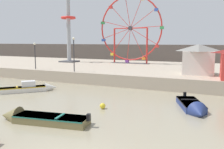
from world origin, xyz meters
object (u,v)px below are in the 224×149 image
object	(u,v)px
carnival_booth_white_ticket	(198,59)
promenade_lamp_near	(74,49)
promenade_lamp_far	(35,52)
mooring_buoy_orange	(103,106)
ferris_wheel_red_frame	(130,29)
motorboat_olive_wood	(36,118)
motorboat_navy_blue	(193,107)
motorboat_white_red_stripe	(31,88)
drop_tower_steel_tower	(68,21)

from	to	relation	value
carnival_booth_white_ticket	promenade_lamp_near	bearing A→B (deg)	-171.05
promenade_lamp_far	mooring_buoy_orange	distance (m)	18.02
ferris_wheel_red_frame	promenade_lamp_far	size ratio (longest dim) A/B	3.19
motorboat_olive_wood	promenade_lamp_far	world-z (taller)	promenade_lamp_far
mooring_buoy_orange	motorboat_navy_blue	bearing A→B (deg)	19.83
carnival_booth_white_ticket	motorboat_navy_blue	bearing A→B (deg)	-91.46
ferris_wheel_red_frame	promenade_lamp_far	bearing A→B (deg)	-122.37
motorboat_navy_blue	ferris_wheel_red_frame	distance (m)	25.27
motorboat_white_red_stripe	mooring_buoy_orange	size ratio (longest dim) A/B	11.15
motorboat_olive_wood	ferris_wheel_red_frame	size ratio (longest dim) A/B	0.55
motorboat_navy_blue	promenade_lamp_near	distance (m)	17.10
promenade_lamp_near	promenade_lamp_far	world-z (taller)	promenade_lamp_near
motorboat_olive_wood	drop_tower_steel_tower	xyz separation A→B (m)	(-14.95, 25.62, 8.41)
motorboat_navy_blue	promenade_lamp_near	bearing A→B (deg)	-135.72
motorboat_olive_wood	ferris_wheel_red_frame	xyz separation A→B (m)	(-3.84, 27.61, 6.87)
ferris_wheel_red_frame	drop_tower_steel_tower	world-z (taller)	drop_tower_steel_tower
motorboat_olive_wood	mooring_buoy_orange	bearing A→B (deg)	-127.92
ferris_wheel_red_frame	promenade_lamp_far	xyz separation A→B (m)	(-8.63, -13.62, -3.37)
motorboat_navy_blue	carnival_booth_white_ticket	size ratio (longest dim) A/B	1.25
carnival_booth_white_ticket	drop_tower_steel_tower	bearing A→B (deg)	155.25
motorboat_olive_wood	mooring_buoy_orange	world-z (taller)	motorboat_olive_wood
ferris_wheel_red_frame	promenade_lamp_far	distance (m)	16.47
ferris_wheel_red_frame	promenade_lamp_near	world-z (taller)	ferris_wheel_red_frame
motorboat_olive_wood	motorboat_navy_blue	size ratio (longest dim) A/B	1.27
promenade_lamp_far	mooring_buoy_orange	size ratio (longest dim) A/B	8.14
carnival_booth_white_ticket	promenade_lamp_near	distance (m)	14.83
motorboat_olive_wood	promenade_lamp_near	world-z (taller)	promenade_lamp_near
carnival_booth_white_ticket	promenade_lamp_far	distance (m)	20.93
promenade_lamp_far	mooring_buoy_orange	xyz separation A→B (m)	(14.96, -9.40, -3.55)
motorboat_white_red_stripe	drop_tower_steel_tower	size ratio (longest dim) A/B	0.30
drop_tower_steel_tower	carnival_booth_white_ticket	distance (m)	25.03
drop_tower_steel_tower	motorboat_olive_wood	bearing A→B (deg)	-59.73
motorboat_white_red_stripe	motorboat_navy_blue	bearing A→B (deg)	-48.39
motorboat_white_red_stripe	mooring_buoy_orange	distance (m)	10.09
motorboat_white_red_stripe	motorboat_navy_blue	size ratio (longest dim) A/B	0.98
motorboat_navy_blue	drop_tower_steel_tower	distance (m)	31.47
carnival_booth_white_ticket	mooring_buoy_orange	distance (m)	14.53
motorboat_white_red_stripe	ferris_wheel_red_frame	size ratio (longest dim) A/B	0.43
drop_tower_steel_tower	mooring_buoy_orange	size ratio (longest dim) A/B	37.74
motorboat_white_red_stripe	promenade_lamp_far	distance (m)	9.11
drop_tower_steel_tower	promenade_lamp_near	xyz separation A→B (m)	(8.77, -11.71, -4.52)
motorboat_navy_blue	ferris_wheel_red_frame	bearing A→B (deg)	-169.23
motorboat_white_red_stripe	promenade_lamp_near	world-z (taller)	promenade_lamp_near
drop_tower_steel_tower	carnival_booth_white_ticket	xyz separation A→B (m)	(23.08, -7.96, -5.49)
promenade_lamp_near	motorboat_olive_wood	bearing A→B (deg)	-66.03
drop_tower_steel_tower	carnival_booth_white_ticket	world-z (taller)	drop_tower_steel_tower
ferris_wheel_red_frame	motorboat_navy_blue	bearing A→B (deg)	-58.32
motorboat_navy_blue	ferris_wheel_red_frame	size ratio (longest dim) A/B	0.44
promenade_lamp_far	drop_tower_steel_tower	bearing A→B (deg)	102.05
ferris_wheel_red_frame	promenade_lamp_near	xyz separation A→B (m)	(-2.34, -13.71, -2.98)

